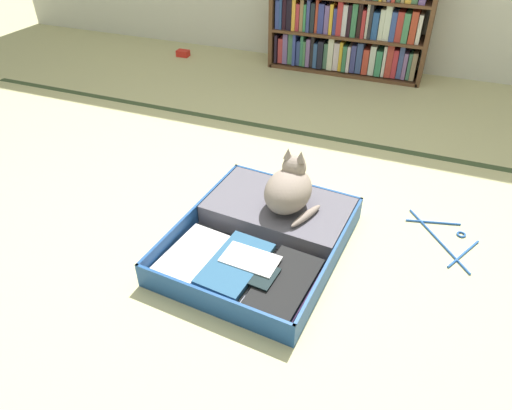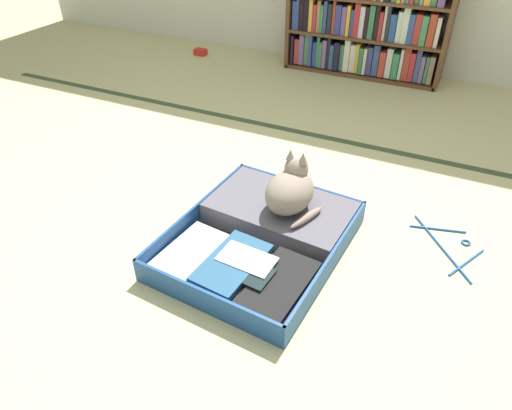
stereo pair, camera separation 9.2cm
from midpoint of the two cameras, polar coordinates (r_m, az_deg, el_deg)
ground_plane at (r=1.99m, az=-1.50°, el=-5.47°), size 10.00×10.00×0.00m
tatami_border at (r=2.85m, az=8.49°, el=8.38°), size 4.80×0.05×0.00m
bookshelf at (r=3.74m, az=14.07°, el=21.27°), size 1.17×0.29×0.83m
open_suitcase at (r=1.99m, az=2.52°, el=-3.65°), size 0.72×0.85×0.11m
black_cat at (r=1.99m, az=5.67°, el=1.87°), size 0.25×0.29×0.26m
clothes_hanger at (r=2.18m, az=23.70°, el=-4.57°), size 0.32×0.35×0.01m
small_red_pouch at (r=4.17m, az=-6.16°, el=18.11°), size 0.10×0.07×0.05m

